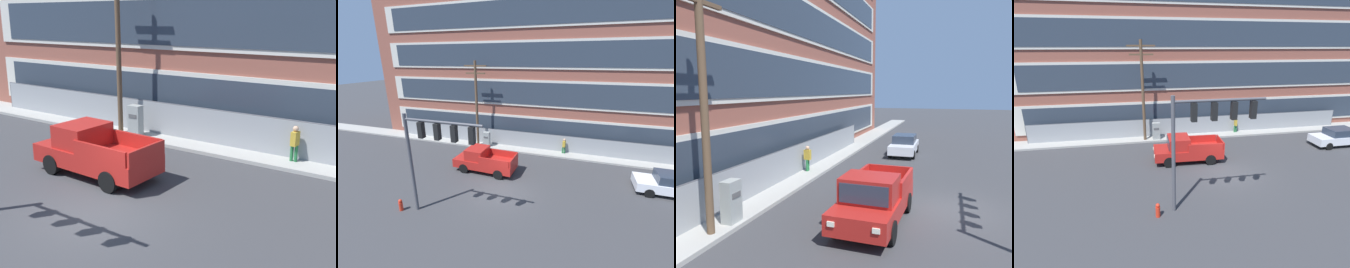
% 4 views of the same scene
% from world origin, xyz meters
% --- Properties ---
extents(ground_plane, '(160.00, 160.00, 0.00)m').
position_xyz_m(ground_plane, '(0.00, 0.00, 0.00)').
color(ground_plane, '#38383A').
extents(sidewalk_building_side, '(80.00, 2.16, 0.16)m').
position_xyz_m(sidewalk_building_side, '(0.00, 8.22, 0.08)').
color(sidewalk_building_side, '#9E9B93').
rests_on(sidewalk_building_side, ground).
extents(chain_link_fence, '(30.61, 0.06, 1.84)m').
position_xyz_m(chain_link_fence, '(-0.31, 8.53, 0.94)').
color(chain_link_fence, gray).
rests_on(chain_link_fence, ground).
extents(pickup_truck_red, '(5.25, 2.32, 1.99)m').
position_xyz_m(pickup_truck_red, '(-2.44, 2.65, 0.94)').
color(pickup_truck_red, '#AD1E19').
rests_on(pickup_truck_red, ground).
extents(utility_pole_near_corner, '(2.38, 0.26, 8.91)m').
position_xyz_m(utility_pole_near_corner, '(-5.30, 7.63, 4.91)').
color(utility_pole_near_corner, brown).
rests_on(utility_pole_near_corner, ground).
extents(electrical_cabinet, '(0.69, 0.48, 1.73)m').
position_xyz_m(electrical_cabinet, '(-4.26, 7.57, 0.87)').
color(electrical_cabinet, '#939993').
rests_on(electrical_cabinet, ground).
extents(pedestrian_near_cabinet, '(0.32, 0.43, 1.69)m').
position_xyz_m(pedestrian_near_cabinet, '(3.71, 8.13, 0.97)').
color(pedestrian_near_cabinet, '#236B38').
rests_on(pedestrian_near_cabinet, ground).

